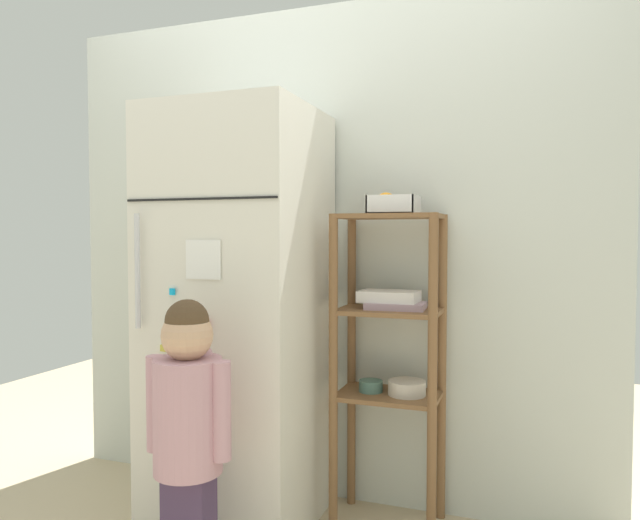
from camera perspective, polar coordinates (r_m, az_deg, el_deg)
kitchen_wall_back at (r=2.61m, az=0.01°, el=0.60°), size 2.52×0.03×2.18m
refrigerator at (r=2.42m, az=-7.87°, el=-5.50°), size 0.63×0.63×1.68m
child_standing at (r=2.03m, az=-12.73°, el=-14.50°), size 0.31×0.23×0.96m
pantry_shelf_unit at (r=2.38m, az=6.87°, el=-7.68°), size 0.42×0.29×1.26m
fruit_bin at (r=2.35m, az=7.08°, el=5.37°), size 0.19×0.17×0.09m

